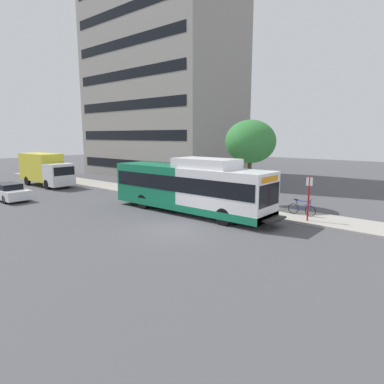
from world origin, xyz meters
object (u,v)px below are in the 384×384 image
object	(u,v)px
transit_bus	(189,187)
street_tree_near_stop	(250,142)
bicycle_parked	(302,208)
box_truck_background	(45,169)
bus_stop_sign_pole	(309,195)
parked_car_far_lane	(8,192)

from	to	relation	value
transit_bus	street_tree_near_stop	xyz separation A→B (m)	(4.39, -1.92, 2.90)
bicycle_parked	box_truck_background	size ratio (longest dim) A/B	0.25
bus_stop_sign_pole	street_tree_near_stop	world-z (taller)	street_tree_near_stop
bus_stop_sign_pole	box_truck_background	size ratio (longest dim) A/B	0.37
bus_stop_sign_pole	parked_car_far_lane	distance (m)	22.42
transit_bus	bicycle_parked	bearing A→B (deg)	-60.24
transit_bus	parked_car_far_lane	distance (m)	15.06
bus_stop_sign_pole	bicycle_parked	xyz separation A→B (m)	(1.11, 0.79, -1.09)
street_tree_near_stop	transit_bus	bearing A→B (deg)	156.37
bus_stop_sign_pole	street_tree_near_stop	size ratio (longest dim) A/B	0.43
street_tree_near_stop	box_truck_background	size ratio (longest dim) A/B	0.86
parked_car_far_lane	street_tree_near_stop	bearing A→B (deg)	-56.98
transit_bus	parked_car_far_lane	world-z (taller)	transit_bus
bicycle_parked	parked_car_far_lane	bearing A→B (deg)	115.13
street_tree_near_stop	bus_stop_sign_pole	bearing A→B (deg)	-111.12
transit_bus	street_tree_near_stop	distance (m)	5.60
box_truck_background	bus_stop_sign_pole	bearing A→B (deg)	-83.91
transit_bus	bicycle_parked	xyz separation A→B (m)	(3.54, -6.19, -1.14)
transit_bus	street_tree_near_stop	size ratio (longest dim) A/B	2.04
bus_stop_sign_pole	box_truck_background	distance (m)	25.88
parked_car_far_lane	box_truck_background	size ratio (longest dim) A/B	0.64
transit_bus	box_truck_background	xyz separation A→B (m)	(-0.32, 18.76, 0.04)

